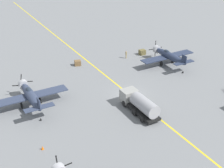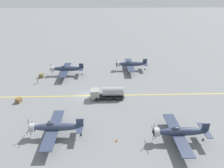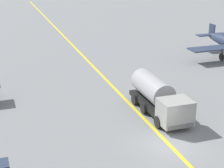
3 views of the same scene
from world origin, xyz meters
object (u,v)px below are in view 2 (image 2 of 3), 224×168
object	(u,v)px
airplane_mid_left	(55,127)
traffic_cone	(117,140)
ground_crew_walking	(37,80)
airplane_near_right	(131,64)
fuel_tanker	(107,93)
supply_crate_mid_lane	(41,76)
airplane_near_left	(179,132)
supply_crate_by_tanker	(19,100)
airplane_mid_right	(66,69)

from	to	relation	value
airplane_mid_left	traffic_cone	distance (m)	11.34
airplane_mid_left	ground_crew_walking	world-z (taller)	airplane_mid_left
airplane_near_right	airplane_mid_left	world-z (taller)	airplane_mid_left
fuel_tanker	supply_crate_mid_lane	distance (m)	23.71
airplane_near_left	ground_crew_walking	size ratio (longest dim) A/B	7.19
airplane_near_right	traffic_cone	world-z (taller)	airplane_near_right
airplane_near_left	fuel_tanker	distance (m)	20.24
fuel_tanker	airplane_mid_left	bearing A→B (deg)	145.33
airplane_near_right	ground_crew_walking	bearing A→B (deg)	101.66
airplane_mid_left	supply_crate_by_tanker	distance (m)	17.10
airplane_near_left	airplane_mid_right	bearing A→B (deg)	22.93
airplane_near_left	airplane_mid_right	distance (m)	39.58
airplane_near_right	airplane_mid_right	distance (m)	20.14
airplane_mid_left	airplane_near_right	bearing A→B (deg)	-19.96
supply_crate_by_tanker	supply_crate_mid_lane	world-z (taller)	supply_crate_mid_lane
supply_crate_by_tanker	supply_crate_mid_lane	size ratio (longest dim) A/B	0.96
airplane_mid_left	traffic_cone	xyz separation A→B (m)	(-1.88, -11.05, -1.74)
airplane_near_left	traffic_cone	bearing A→B (deg)	73.66
fuel_tanker	supply_crate_mid_lane	bearing A→B (deg)	54.65
airplane_near_left	supply_crate_mid_lane	xyz separation A→B (m)	(29.73, 31.67, -1.46)
airplane_mid_left	supply_crate_by_tanker	world-z (taller)	airplane_mid_left
airplane_mid_right	fuel_tanker	world-z (taller)	airplane_mid_right
airplane_mid_left	traffic_cone	bearing A→B (deg)	-91.49
ground_crew_walking	supply_crate_mid_lane	bearing A→B (deg)	0.96
ground_crew_walking	airplane_near_right	bearing A→B (deg)	-71.27
fuel_tanker	supply_crate_mid_lane	world-z (taller)	fuel_tanker
ground_crew_walking	traffic_cone	bearing A→B (deg)	-140.74
airplane_mid_left	ground_crew_walking	bearing A→B (deg)	30.50
airplane_mid_right	supply_crate_by_tanker	world-z (taller)	airplane_mid_right
traffic_cone	airplane_near_left	bearing A→B (deg)	-91.24
supply_crate_mid_lane	traffic_cone	bearing A→B (deg)	-144.88
airplane_near_left	traffic_cone	distance (m)	11.06
airplane_mid_right	ground_crew_walking	distance (m)	9.22
airplane_near_left	fuel_tanker	size ratio (longest dim) A/B	1.50
airplane_near_right	supply_crate_by_tanker	size ratio (longest dim) A/B	9.51
airplane_near_right	airplane_mid_right	world-z (taller)	airplane_mid_right
airplane_mid_right	supply_crate_mid_lane	bearing A→B (deg)	115.66
fuel_tanker	supply_crate_by_tanker	bearing A→B (deg)	92.99
airplane_near_right	fuel_tanker	xyz separation A→B (m)	(-18.67, 7.79, -0.50)
airplane_near_right	traffic_cone	xyz separation A→B (m)	(-34.46, 6.36, -1.74)
airplane_mid_right	ground_crew_walking	size ratio (longest dim) A/B	7.19
airplane_near_left	fuel_tanker	world-z (taller)	airplane_near_left
airplane_near_left	supply_crate_by_tanker	bearing A→B (deg)	50.66
airplane_mid_left	supply_crate_mid_lane	bearing A→B (deg)	27.50
airplane_near_left	ground_crew_walking	bearing A→B (deg)	35.96
supply_crate_by_tanker	airplane_near_right	bearing A→B (deg)	-55.38
fuel_tanker	supply_crate_by_tanker	world-z (taller)	fuel_tanker
airplane_mid_right	fuel_tanker	xyz separation A→B (m)	(-15.15, -12.04, -0.50)
supply_crate_by_tanker	traffic_cone	xyz separation A→B (m)	(-14.70, -22.26, -0.25)
traffic_cone	ground_crew_walking	bearing A→B (deg)	39.26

